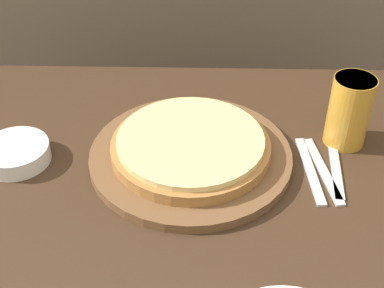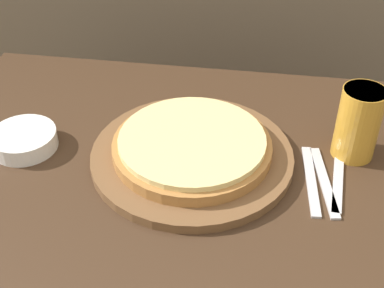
{
  "view_description": "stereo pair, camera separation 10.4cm",
  "coord_description": "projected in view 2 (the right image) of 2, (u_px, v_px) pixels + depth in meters",
  "views": [
    {
      "loc": [
        -0.0,
        -0.7,
        1.4
      ],
      "look_at": [
        -0.02,
        0.12,
        0.76
      ],
      "focal_mm": 50.0,
      "sensor_mm": 36.0,
      "label": 1
    },
    {
      "loc": [
        0.1,
        -0.69,
        1.4
      ],
      "look_at": [
        -0.02,
        0.12,
        0.76
      ],
      "focal_mm": 50.0,
      "sensor_mm": 36.0,
      "label": 2
    }
  ],
  "objects": [
    {
      "name": "beer_glass",
      "position": [
        359.0,
        120.0,
        1.03
      ],
      "size": [
        0.08,
        0.08,
        0.15
      ],
      "color": "gold",
      "rests_on": "dining_table"
    },
    {
      "name": "side_bowl",
      "position": [
        24.0,
        140.0,
        1.09
      ],
      "size": [
        0.13,
        0.13,
        0.04
      ],
      "color": "white",
      "rests_on": "dining_table"
    },
    {
      "name": "pizza_on_board",
      "position": [
        192.0,
        150.0,
        1.05
      ],
      "size": [
        0.4,
        0.4,
        0.06
      ],
      "color": "brown",
      "rests_on": "dining_table"
    },
    {
      "name": "fork",
      "position": [
        311.0,
        180.0,
        1.01
      ],
      "size": [
        0.03,
        0.2,
        0.0
      ],
      "color": "silver",
      "rests_on": "dining_table"
    },
    {
      "name": "spoon",
      "position": [
        338.0,
        183.0,
        1.01
      ],
      "size": [
        0.03,
        0.17,
        0.0
      ],
      "color": "silver",
      "rests_on": "dining_table"
    },
    {
      "name": "dinner_knife",
      "position": [
        324.0,
        181.0,
        1.01
      ],
      "size": [
        0.05,
        0.2,
        0.0
      ],
      "color": "silver",
      "rests_on": "dining_table"
    }
  ]
}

